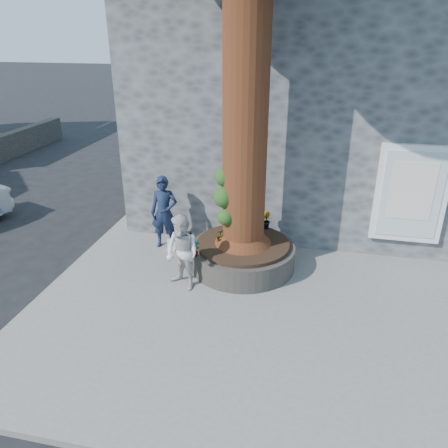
# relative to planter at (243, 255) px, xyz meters

# --- Properties ---
(ground) EXTENTS (120.00, 120.00, 0.00)m
(ground) POSITION_rel_planter_xyz_m (-0.80, -2.00, -0.41)
(ground) COLOR black
(ground) RESTS_ON ground
(pavement) EXTENTS (9.00, 8.00, 0.12)m
(pavement) POSITION_rel_planter_xyz_m (0.70, -1.00, -0.35)
(pavement) COLOR slate
(pavement) RESTS_ON ground
(yellow_line) EXTENTS (0.10, 30.00, 0.01)m
(yellow_line) POSITION_rel_planter_xyz_m (-3.85, -1.00, -0.41)
(yellow_line) COLOR yellow
(yellow_line) RESTS_ON ground
(stone_shop) EXTENTS (10.30, 8.30, 6.30)m
(stone_shop) POSITION_rel_planter_xyz_m (1.70, 5.20, 2.75)
(stone_shop) COLOR #434547
(stone_shop) RESTS_ON ground
(planter) EXTENTS (2.30, 2.30, 0.60)m
(planter) POSITION_rel_planter_xyz_m (0.00, 0.00, 0.00)
(planter) COLOR black
(planter) RESTS_ON pavement
(man) EXTENTS (0.70, 0.50, 1.77)m
(man) POSITION_rel_planter_xyz_m (-2.02, 0.60, 0.59)
(man) COLOR #141E38
(man) RESTS_ON pavement
(woman) EXTENTS (0.96, 0.90, 1.58)m
(woman) POSITION_rel_planter_xyz_m (-1.05, -1.09, 0.50)
(woman) COLOR beige
(woman) RESTS_ON pavement
(shopping_bag) EXTENTS (0.22, 0.17, 0.28)m
(shopping_bag) POSITION_rel_planter_xyz_m (-1.80, 0.40, -0.15)
(shopping_bag) COLOR white
(shopping_bag) RESTS_ON pavement
(plant_a) EXTENTS (0.22, 0.17, 0.37)m
(plant_a) POSITION_rel_planter_xyz_m (-0.85, -0.85, 0.49)
(plant_a) COLOR gray
(plant_a) RESTS_ON planter
(plant_b) EXTENTS (0.30, 0.31, 0.40)m
(plant_b) POSITION_rel_planter_xyz_m (0.39, 0.85, 0.51)
(plant_b) COLOR gray
(plant_b) RESTS_ON planter
(plant_c) EXTENTS (0.28, 0.28, 0.35)m
(plant_c) POSITION_rel_planter_xyz_m (-0.45, -0.16, 0.48)
(plant_c) COLOR gray
(plant_c) RESTS_ON planter
(plant_d) EXTENTS (0.39, 0.41, 0.34)m
(plant_d) POSITION_rel_planter_xyz_m (-0.29, 0.85, 0.48)
(plant_d) COLOR gray
(plant_d) RESTS_ON planter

